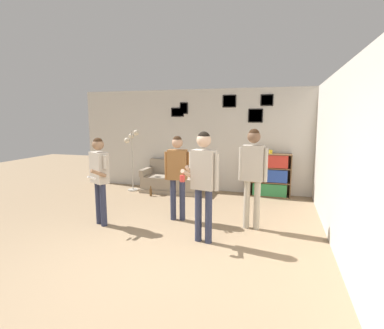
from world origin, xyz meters
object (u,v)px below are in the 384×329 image
Objects in this scene: person_player_foreground_center at (177,169)px; person_spectator_near_bookshelf at (253,168)px; floor_lamp at (132,148)px; drinking_cup at (271,152)px; couch at (172,181)px; bottle_on_floor at (151,192)px; person_player_foreground_left at (99,172)px; bookshelf at (270,175)px; person_watcher_holding_cup at (203,175)px.

person_spectator_near_bookshelf is at bearing -2.55° from person_player_foreground_center.
floor_lamp reaches higher than drinking_cup.
bottle_on_floor is at bearing -118.58° from couch.
floor_lamp is 17.95× the size of drinking_cup.
person_player_foreground_left reaches higher than drinking_cup.
person_spectator_near_bookshelf is (2.30, -2.17, 0.83)m from couch.
drinking_cup is at bearing 178.13° from bookshelf.
person_player_foreground_left is at bearing 173.74° from person_watcher_holding_cup.
bottle_on_floor is (-2.65, 1.54, -1.01)m from person_spectator_near_bookshelf.
bookshelf is at bearing 74.02° from person_watcher_holding_cup.
bottle_on_floor is at bearing 89.02° from person_player_foreground_left.
person_spectator_near_bookshelf is 2.39m from drinking_cup.
drinking_cup is (-0.01, 0.00, 0.59)m from bookshelf.
person_watcher_holding_cup is 1.06m from person_spectator_near_bookshelf.
person_player_foreground_center is 1.14m from person_watcher_holding_cup.
person_player_foreground_left reaches higher than bookshelf.
floor_lamp is at bearing 135.87° from person_player_foreground_center.
person_player_foreground_center reaches higher than couch.
floor_lamp is (-1.06, -0.23, 0.87)m from couch.
person_player_foreground_center is at bearing 27.17° from person_player_foreground_left.
person_player_foreground_center is at bearing -50.06° from bottle_on_floor.
person_spectator_near_bookshelf is at bearing 49.88° from person_watcher_holding_cup.
floor_lamp reaches higher than bottle_on_floor.
floor_lamp is (-3.59, -0.43, 0.61)m from bookshelf.
drinking_cup is at bearing 16.36° from bottle_on_floor.
person_player_foreground_left is at bearing -75.13° from floor_lamp.
person_player_foreground_left is 1.43m from person_player_foreground_center.
bookshelf is 0.59m from drinking_cup.
person_player_foreground_center is 2.84m from drinking_cup.
bookshelf is 2.87m from person_player_foreground_center.
couch is 0.75m from bottle_on_floor.
person_spectator_near_bookshelf reaches higher than bottle_on_floor.
drinking_cup reaches higher than bookshelf.
floor_lamp is 3.60m from drinking_cup.
drinking_cup is at bearing 84.71° from person_spectator_near_bookshelf.
couch is 0.95× the size of floor_lamp.
couch is at bearing 136.58° from person_spectator_near_bookshelf.
person_player_foreground_left reaches higher than bottle_on_floor.
person_watcher_holding_cup reaches higher than bookshelf.
person_spectator_near_bookshelf is 3.22m from bottle_on_floor.
person_player_foreground_center is at bearing -125.35° from bookshelf.
couch is at bearing -175.38° from drinking_cup.
bottle_on_floor is (0.71, -0.41, -1.05)m from floor_lamp.
person_player_foreground_left is 0.91× the size of person_spectator_near_bookshelf.
person_player_foreground_left reaches higher than couch.
floor_lamp is at bearing 104.87° from person_player_foreground_left.
bookshelf is 0.67× the size of person_player_foreground_left.
bookshelf is at bearing 6.81° from floor_lamp.
person_player_foreground_center is 17.85× the size of drinking_cup.
couch is at bearing 82.10° from person_player_foreground_left.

